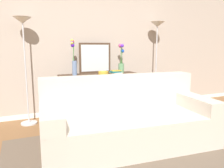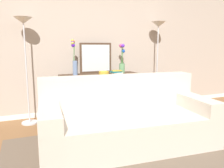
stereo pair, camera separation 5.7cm
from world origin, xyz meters
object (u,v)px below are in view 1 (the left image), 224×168
couch (127,121)px  book_stack (116,72)px  wall_mirror (95,58)px  vase_short_flowers (121,61)px  vase_tall_flowers (74,60)px  floor_lamp_right (157,41)px  book_row_under_console (80,115)px  floor_lamp_left (24,41)px  console_table (99,86)px  fruit_bowl (103,73)px

couch → book_stack: bearing=73.4°
wall_mirror → vase_short_flowers: wall_mirror is taller
vase_tall_flowers → vase_short_flowers: size_ratio=1.14×
floor_lamp_right → book_row_under_console: floor_lamp_right is taller
floor_lamp_right → wall_mirror: 1.29m
vase_tall_flowers → book_row_under_console: 1.00m
wall_mirror → vase_short_flowers: (0.48, -0.13, -0.05)m
floor_lamp_right → vase_short_flowers: floor_lamp_right is taller
couch → vase_short_flowers: (0.53, 1.32, 0.70)m
floor_lamp_left → wall_mirror: 1.27m
book_stack → floor_lamp_right: bearing=8.2°
console_table → fruit_bowl: fruit_bowl is taller
console_table → wall_mirror: bearing=96.4°
console_table → book_stack: 0.40m
console_table → book_row_under_console: 0.63m
vase_tall_flowers → floor_lamp_left: bearing=177.8°
wall_mirror → vase_tall_flowers: size_ratio=0.98×
console_table → floor_lamp_left: bearing=179.1°
floor_lamp_left → vase_tall_flowers: bearing=-2.2°
couch → book_row_under_console: bearing=103.7°
floor_lamp_right → book_stack: bearing=-171.8°
floor_lamp_left → book_row_under_console: 1.56m
vase_short_flowers → book_stack: 0.31m
console_table → book_stack: bearing=-22.7°
console_table → floor_lamp_right: size_ratio=0.82×
floor_lamp_left → book_stack: floor_lamp_left is taller
couch → console_table: size_ratio=1.56×
fruit_bowl → book_stack: 0.25m
vase_tall_flowers → book_stack: size_ratio=2.87×
vase_short_flowers → floor_lamp_right: bearing=-1.2°
vase_short_flowers → book_row_under_console: bearing=-177.5°
console_table → vase_tall_flowers: vase_tall_flowers is taller
book_row_under_console → fruit_bowl: bearing=-17.4°
floor_lamp_right → book_stack: floor_lamp_right is taller
vase_tall_flowers → fruit_bowl: bearing=-13.7°
floor_lamp_left → wall_mirror: (1.22, 0.15, -0.30)m
couch → floor_lamp_right: bearing=45.2°
fruit_bowl → floor_lamp_right: bearing=7.2°
vase_tall_flowers → book_stack: 0.78m
floor_lamp_right → floor_lamp_left: bearing=180.0°
fruit_bowl → book_stack: size_ratio=0.82×
floor_lamp_left → book_row_under_console: bearing=-1.4°
floor_lamp_left → book_stack: (1.52, -0.14, -0.54)m
couch → wall_mirror: 1.64m
couch → book_stack: size_ratio=10.40×
couch → fruit_bowl: couch is taller
vase_short_flowers → book_row_under_console: size_ratio=1.34×
couch → floor_lamp_left: 2.04m
couch → console_table: 1.31m
couch → wall_mirror: (0.05, 1.45, 0.75)m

